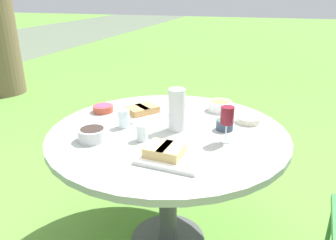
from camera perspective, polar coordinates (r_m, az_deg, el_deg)
name	(u,v)px	position (r m, az deg, el deg)	size (l,w,h in m)	color
ground_plane	(168,240)	(2.26, 0.00, -20.11)	(40.00, 40.00, 0.00)	#5B8C38
dining_table	(168,146)	(1.88, 0.00, -4.58)	(1.33, 1.33, 0.78)	#4C4C51
water_pitcher	(177,109)	(1.81, 1.53, 1.84)	(0.10, 0.09, 0.24)	silver
wine_glass	(227,117)	(1.67, 10.25, 0.56)	(0.07, 0.07, 0.19)	silver
platter_bread_main	(145,111)	(2.06, -4.04, 1.51)	(0.37, 0.35, 0.06)	white
platter_charcuterie	(168,154)	(1.52, -0.01, -5.96)	(0.24, 0.31, 0.07)	white
bowl_fries	(220,105)	(2.16, 9.03, 2.55)	(0.15, 0.15, 0.06)	white
bowl_salad	(225,124)	(1.86, 9.83, -0.76)	(0.10, 0.10, 0.06)	#334256
bowl_olives	(92,134)	(1.75, -13.03, -2.33)	(0.15, 0.15, 0.07)	silver
bowl_dip_red	(103,108)	(2.15, -11.25, 2.03)	(0.13, 0.13, 0.04)	#B74733
bowl_dip_cream	(248,119)	(2.00, 13.83, 0.14)	(0.14, 0.14, 0.04)	beige
cup_water_near	(124,118)	(1.88, -7.68, 0.26)	(0.07, 0.07, 0.10)	silver
cup_water_far	(142,132)	(1.71, -4.55, -2.18)	(0.06, 0.06, 0.09)	silver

